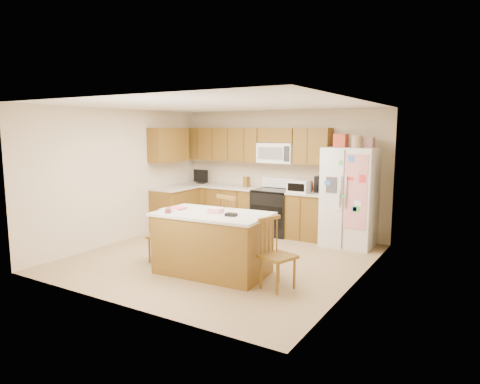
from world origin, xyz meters
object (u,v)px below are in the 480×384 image
Objects in this scene: stove at (274,211)px; windsor_chair_right at (277,255)px; refrigerator at (350,196)px; windsor_chair_back at (234,230)px; windsor_chair_left at (163,236)px; island at (213,243)px.

windsor_chair_right is (1.40, -2.70, -0.02)m from stove.
refrigerator is 1.88× the size of windsor_chair_back.
stove is 1.26× the size of windsor_chair_left.
island is at bearing 176.06° from windsor_chair_right.
island is 1.09m from windsor_chair_right.
windsor_chair_back is at bearing -124.67° from refrigerator.
windsor_chair_right is at bearing -93.70° from refrigerator.
windsor_chair_right is at bearing -62.64° from stove.
stove reaches higher than windsor_chair_right.
island is at bearing -83.27° from stove.
windsor_chair_left is (-0.71, -2.57, -0.05)m from stove.
stove is at bearing 177.70° from refrigerator.
island is 1.02m from windsor_chair_left.
windsor_chair_left is (-2.28, -2.50, -0.50)m from refrigerator.
refrigerator reaches higher than windsor_chair_right.
refrigerator is 3.42m from windsor_chair_left.
refrigerator is at bearing 63.85° from island.
windsor_chair_right is (1.14, -0.75, -0.06)m from windsor_chair_back.
island is at bearing -3.49° from windsor_chair_left.
windsor_chair_left is at bearing -105.40° from stove.
refrigerator reaches higher than stove.
island is 1.59× the size of windsor_chair_back.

